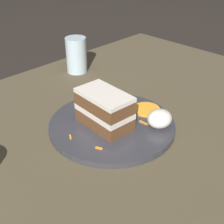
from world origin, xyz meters
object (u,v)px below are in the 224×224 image
at_px(cake_slice, 104,109).
at_px(cream_dollop, 160,119).
at_px(orange_garnish, 147,109).
at_px(drinking_glass, 76,57).
at_px(plate, 112,125).

height_order(cake_slice, cream_dollop, cake_slice).
bearing_deg(orange_garnish, cake_slice, 165.59).
bearing_deg(cream_dollop, drinking_glass, 77.42).
bearing_deg(cake_slice, plate, 161.04).
relative_size(plate, cake_slice, 2.22).
distance_m(cake_slice, drinking_glass, 0.35).
relative_size(plate, orange_garnish, 4.41).
xyz_separation_m(cake_slice, drinking_glass, (0.17, 0.30, -0.01)).
bearing_deg(cake_slice, drinking_glass, -115.34).
relative_size(plate, drinking_glass, 2.64).
relative_size(cake_slice, drinking_glass, 1.19).
bearing_deg(drinking_glass, orange_garnish, -99.21).
bearing_deg(orange_garnish, cream_dollop, -118.21).
xyz_separation_m(cake_slice, orange_garnish, (0.12, -0.03, -0.04)).
xyz_separation_m(cream_dollop, drinking_glass, (0.09, 0.40, 0.01)).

